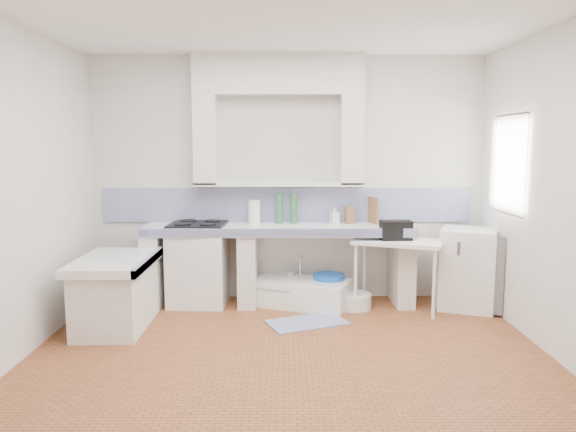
{
  "coord_description": "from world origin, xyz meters",
  "views": [
    {
      "loc": [
        -0.04,
        -4.37,
        1.81
      ],
      "look_at": [
        0.0,
        1.0,
        1.1
      ],
      "focal_mm": 34.26,
      "sensor_mm": 36.0,
      "label": 1
    }
  ],
  "objects_px": {
    "stove": "(199,265)",
    "sink": "(301,294)",
    "fridge": "(467,269)",
    "side_table": "(397,275)"
  },
  "relations": [
    {
      "from": "stove",
      "to": "sink",
      "type": "relative_size",
      "value": 0.84
    },
    {
      "from": "sink",
      "to": "fridge",
      "type": "height_order",
      "value": "fridge"
    },
    {
      "from": "side_table",
      "to": "sink",
      "type": "bearing_deg",
      "value": -168.36
    },
    {
      "from": "sink",
      "to": "fridge",
      "type": "bearing_deg",
      "value": 16.64
    },
    {
      "from": "stove",
      "to": "side_table",
      "type": "distance_m",
      "value": 2.22
    },
    {
      "from": "stove",
      "to": "side_table",
      "type": "relative_size",
      "value": 0.96
    },
    {
      "from": "sink",
      "to": "fridge",
      "type": "relative_size",
      "value": 1.21
    },
    {
      "from": "side_table",
      "to": "fridge",
      "type": "height_order",
      "value": "fridge"
    },
    {
      "from": "fridge",
      "to": "stove",
      "type": "bearing_deg",
      "value": -162.56
    },
    {
      "from": "stove",
      "to": "fridge",
      "type": "distance_m",
      "value": 3.0
    }
  ]
}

